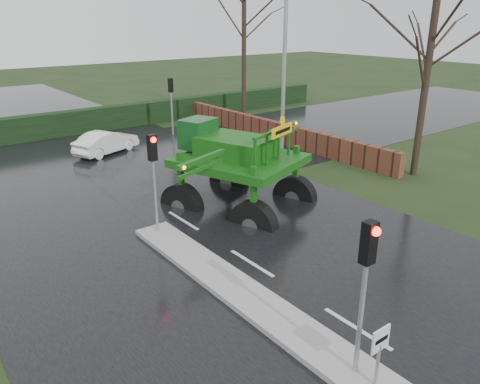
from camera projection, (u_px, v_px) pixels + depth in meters
ground at (357, 329)px, 11.19m from camera, size 140.00×140.00×0.00m
road_main at (157, 205)px, 18.61m from camera, size 14.00×80.00×0.02m
road_cross at (99, 169)px, 23.06m from camera, size 80.00×12.00×0.02m
median_island at (238, 290)px, 12.64m from camera, size 1.20×10.00×0.16m
hedge_row at (47, 126)px, 28.73m from camera, size 44.00×0.90×1.50m
brick_wall at (262, 128)px, 28.85m from camera, size 0.40×20.00×1.20m
keep_left_sign at (380, 348)px, 8.96m from camera, size 0.50×0.07×1.35m
traffic_signal_near at (366, 267)px, 8.79m from camera, size 0.26×0.33×3.52m
traffic_signal_mid at (153, 163)px, 15.10m from camera, size 0.26×0.33×3.52m
traffic_signal_far at (171, 94)px, 28.84m from camera, size 0.26×0.33×3.52m
street_light_right at (280, 40)px, 22.68m from camera, size 3.85×0.30×10.00m
tree_right_near at (429, 61)px, 20.40m from camera, size 5.60×5.60×9.64m
tree_right_far at (244, 25)px, 31.93m from camera, size 7.00×7.00×12.05m
crop_sprayer at (249, 166)px, 16.15m from camera, size 7.82×6.10×4.61m
white_sedan at (108, 153)px, 25.64m from camera, size 3.99×2.61×1.24m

